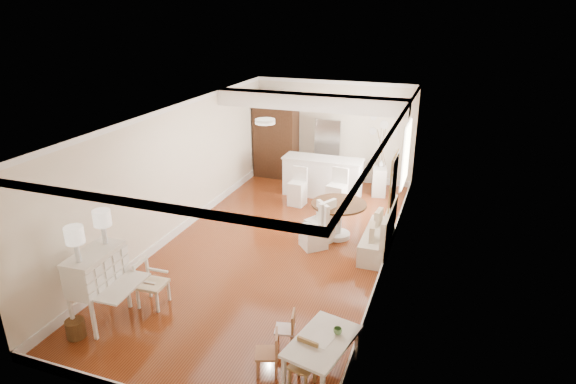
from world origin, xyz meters
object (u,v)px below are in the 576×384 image
Objects in this scene: breakfast_counter at (322,177)px; bar_stool_right at (337,190)px; wicker_basket at (76,329)px; fridge at (340,153)px; kids_chair_b at (285,329)px; bar_stool_left at (297,187)px; gustavian_armchair at (152,283)px; kids_table at (322,357)px; kids_chair_a at (267,353)px; kids_chair_c at (302,365)px; dining_table at (338,220)px; sideboard at (379,180)px; pantry_cabinet at (276,138)px; slip_chair_far at (320,220)px; secretary_bureau at (99,287)px; slip_chair_near at (314,226)px.

bar_stool_right reaches higher than breakfast_counter.
wicker_basket is 8.20m from fridge.
wicker_basket is 7.11m from breakfast_counter.
kids_chair_b is 6.09m from breakfast_counter.
bar_stool_left is at bearing -116.75° from breakfast_counter.
gustavian_armchair is 3.15m from kids_table.
bar_stool_right is at bearing -23.75° from gustavian_armchair.
bar_stool_right is 1.93m from fridge.
kids_chair_a is 0.53m from kids_chair_c.
kids_chair_a is at bearing -88.68° from dining_table.
breakfast_counter is at bearing 113.77° from dining_table.
breakfast_counter reaches higher than sideboard.
gustavian_armchair is at bearing -108.58° from kids_chair_b.
gustavian_armchair reaches higher than dining_table.
kids_chair_c is 8.43m from pantry_cabinet.
kids_chair_a is at bearing -69.96° from pantry_cabinet.
bar_stool_left is 0.92× the size of bar_stool_right.
kids_chair_b reaches higher than wicker_basket.
kids_table is 1.91× the size of kids_chair_b.
dining_table is 1.19× the size of slip_chair_far.
kids_chair_c is at bearing -66.74° from pantry_cabinet.
breakfast_counter is (-1.13, 5.97, 0.22)m from kids_chair_b.
kids_chair_c is 0.35× the size of fridge.
secretary_bureau reaches higher than dining_table.
secretary_bureau is 2.97m from kids_chair_b.
breakfast_counter is 2.11m from pantry_cabinet.
wicker_basket is at bearing -104.99° from kids_chair_a.
kids_chair_b reaches higher than kids_table.
bar_stool_left is (-1.55, 5.15, 0.19)m from kids_chair_b.
wicker_basket is 0.29× the size of bar_stool_left.
breakfast_counter is at bearing -32.43° from pantry_cabinet.
slip_chair_far is at bearing -135.53° from dining_table.
gustavian_armchair is 1.03× the size of sideboard.
kids_chair_b is 0.60× the size of slip_chair_far.
secretary_bureau reaches higher than bar_stool_left.
kids_chair_b is at bearing -87.86° from dining_table.
secretary_bureau reaches higher than breakfast_counter.
wicker_basket is (-0.11, -0.47, -0.47)m from secretary_bureau.
slip_chair_near reaches higher than kids_table.
kids_chair_c is 3.90m from slip_chair_near.
wicker_basket is 5.00m from slip_chair_far.
slip_chair_far reaches higher than dining_table.
slip_chair_far reaches higher than bar_stool_left.
kids_table is at bearing -64.81° from pantry_cabinet.
kids_chair_a is 0.55× the size of dining_table.
wicker_basket is at bearing -98.04° from bar_stool_left.
secretary_bureau is 4.53m from slip_chair_far.
kids_chair_c is at bearing -124.37° from kids_table.
dining_table is at bearing -36.14° from gustavian_armchair.
kids_table is 0.77m from kids_chair_b.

